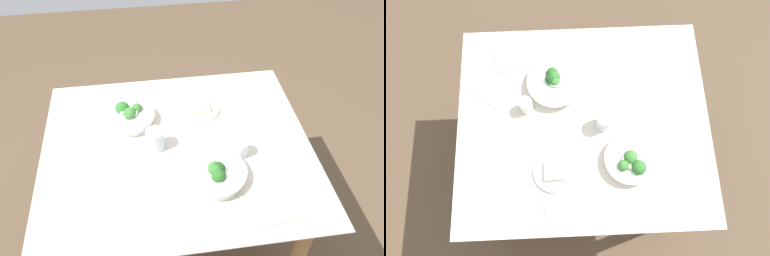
# 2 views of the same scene
# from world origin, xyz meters

# --- Properties ---
(ground_plane) EXTENTS (6.00, 6.00, 0.00)m
(ground_plane) POSITION_xyz_m (0.00, 0.00, 0.00)
(ground_plane) COLOR brown
(dining_table) EXTENTS (1.19, 1.04, 0.77)m
(dining_table) POSITION_xyz_m (0.00, 0.00, 0.64)
(dining_table) COLOR beige
(dining_table) RESTS_ON ground_plane
(broccoli_bowl_far) EXTENTS (0.24, 0.24, 0.09)m
(broccoli_bowl_far) POSITION_xyz_m (-0.20, 0.20, 0.80)
(broccoli_bowl_far) COLOR white
(broccoli_bowl_far) RESTS_ON dining_table
(broccoli_bowl_near) EXTENTS (0.27, 0.27, 0.09)m
(broccoli_bowl_near) POSITION_xyz_m (0.13, -0.20, 0.80)
(broccoli_bowl_near) COLOR white
(broccoli_bowl_near) RESTS_ON dining_table
(bread_side_plate) EXTENTS (0.19, 0.19, 0.03)m
(bread_side_plate) POSITION_xyz_m (0.14, 0.24, 0.78)
(bread_side_plate) COLOR silver
(bread_side_plate) RESTS_ON dining_table
(water_glass_center) EXTENTS (0.08, 0.08, 0.10)m
(water_glass_center) POSITION_xyz_m (-0.09, 0.01, 0.81)
(water_glass_center) COLOR silver
(water_glass_center) RESTS_ON dining_table
(water_glass_side) EXTENTS (0.06, 0.06, 0.08)m
(water_glass_side) POSITION_xyz_m (0.27, -0.08, 0.80)
(water_glass_side) COLOR silver
(water_glass_side) RESTS_ON dining_table
(fork_by_far_bowl) EXTENTS (0.04, 0.11, 0.00)m
(fork_by_far_bowl) POSITION_xyz_m (0.19, 0.39, 0.77)
(fork_by_far_bowl) COLOR #B7B7BC
(fork_by_far_bowl) RESTS_ON dining_table
(fork_by_near_bowl) EXTENTS (0.11, 0.03, 0.00)m
(fork_by_near_bowl) POSITION_xyz_m (-0.33, -0.11, 0.77)
(fork_by_near_bowl) COLOR #B7B7BC
(fork_by_near_bowl) RESTS_ON dining_table
(table_knife_left) EXTENTS (0.19, 0.01, 0.00)m
(table_knife_left) POSITION_xyz_m (-0.22, -0.16, 0.77)
(table_knife_left) COLOR #B7B7BC
(table_knife_left) RESTS_ON dining_table
(table_knife_right) EXTENTS (0.16, 0.13, 0.00)m
(table_knife_right) POSITION_xyz_m (0.48, -0.14, 0.77)
(table_knife_right) COLOR #B7B7BC
(table_knife_right) RESTS_ON dining_table
(napkin_folded_upper) EXTENTS (0.23, 0.19, 0.01)m
(napkin_folded_upper) POSITION_xyz_m (0.33, -0.37, 0.77)
(napkin_folded_upper) COLOR #B1A997
(napkin_folded_upper) RESTS_ON dining_table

